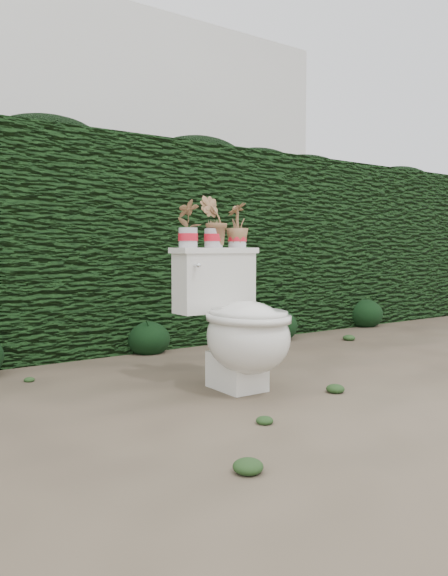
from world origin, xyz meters
TOP-DOWN VIEW (x-y plane):
  - ground at (0.00, 0.00)m, footprint 60.00×60.00m
  - hedge at (0.00, 1.60)m, footprint 8.00×1.00m
  - house_wall at (0.60, 6.00)m, footprint 8.00×3.50m
  - toilet at (-0.17, -0.18)m, footprint 0.50×0.69m
  - potted_plant_left at (-0.34, 0.07)m, footprint 0.14×0.10m
  - potted_plant_center at (-0.17, 0.06)m, footprint 0.20×0.19m
  - potted_plant_right at (0.00, 0.06)m, footprint 0.19×0.19m
  - liriope_clump_2 at (-0.05, 1.09)m, footprint 0.33×0.33m
  - liriope_clump_3 at (1.13, 1.00)m, footprint 0.36×0.36m
  - liriope_clump_4 at (2.39, 1.11)m, footprint 0.37×0.37m

SIDE VIEW (x-z plane):
  - ground at x=0.00m, z-range 0.00..0.00m
  - liriope_clump_2 at x=-0.05m, z-range 0.00..0.26m
  - liriope_clump_3 at x=1.13m, z-range 0.00..0.29m
  - liriope_clump_4 at x=2.39m, z-range 0.00..0.30m
  - toilet at x=-0.17m, z-range -0.03..0.74m
  - hedge at x=0.00m, z-range 0.00..1.60m
  - potted_plant_right at x=0.00m, z-range 0.78..1.02m
  - potted_plant_left at x=-0.34m, z-range 0.78..1.03m
  - potted_plant_center at x=-0.17m, z-range 0.78..1.06m
  - house_wall at x=0.60m, z-range 0.00..4.00m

